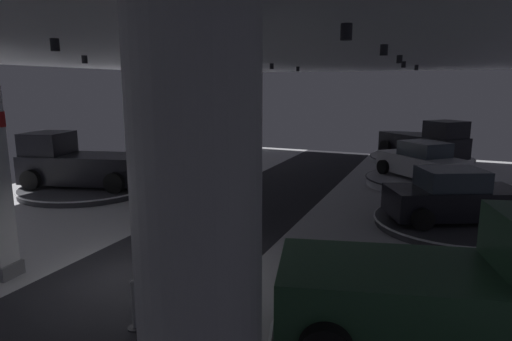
{
  "coord_description": "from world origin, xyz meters",
  "views": [
    {
      "loc": [
        6.43,
        -7.9,
        4.62
      ],
      "look_at": [
        0.09,
        7.02,
        1.4
      ],
      "focal_mm": 30.47,
      "sensor_mm": 36.0,
      "label": 1
    }
  ],
  "objects_px": {
    "pickup_truck_deep_right": "(426,142)",
    "visitor_walking_near": "(240,201)",
    "display_platform_deep_right": "(421,159)",
    "visitor_walking_far": "(150,248)",
    "pickup_truck_near_right": "(459,293)",
    "display_platform_mid_left": "(88,188)",
    "pickup_truck_mid_left": "(79,164)",
    "display_platform_far_right": "(420,181)",
    "column_right": "(198,243)",
    "display_car_mid_right": "(453,197)",
    "display_platform_mid_right": "(452,223)",
    "display_car_far_right": "(422,162)"
  },
  "relations": [
    {
      "from": "column_right",
      "to": "visitor_walking_far",
      "type": "relative_size",
      "value": 3.46
    },
    {
      "from": "display_platform_mid_right",
      "to": "display_car_mid_right",
      "type": "bearing_deg",
      "value": -154.55
    },
    {
      "from": "visitor_walking_near",
      "to": "display_platform_far_right",
      "type": "bearing_deg",
      "value": 59.79
    },
    {
      "from": "pickup_truck_deep_right",
      "to": "display_platform_deep_right",
      "type": "bearing_deg",
      "value": 138.3
    },
    {
      "from": "pickup_truck_near_right",
      "to": "display_car_far_right",
      "type": "height_order",
      "value": "pickup_truck_near_right"
    },
    {
      "from": "pickup_truck_near_right",
      "to": "display_car_mid_right",
      "type": "relative_size",
      "value": 1.24
    },
    {
      "from": "display_platform_far_right",
      "to": "visitor_walking_near",
      "type": "distance_m",
      "value": 10.15
    },
    {
      "from": "display_platform_mid_right",
      "to": "display_platform_deep_right",
      "type": "xyz_separation_m",
      "value": [
        -1.54,
        12.82,
        0.02
      ]
    },
    {
      "from": "pickup_truck_mid_left",
      "to": "visitor_walking_far",
      "type": "xyz_separation_m",
      "value": [
        8.44,
        -6.36,
        -0.3
      ]
    },
    {
      "from": "pickup_truck_mid_left",
      "to": "pickup_truck_near_right",
      "type": "height_order",
      "value": "pickup_truck_near_right"
    },
    {
      "from": "display_car_far_right",
      "to": "visitor_walking_far",
      "type": "xyz_separation_m",
      "value": [
        -5.33,
        -13.23,
        -0.23
      ]
    },
    {
      "from": "pickup_truck_near_right",
      "to": "display_platform_far_right",
      "type": "bearing_deg",
      "value": 94.96
    },
    {
      "from": "display_platform_mid_left",
      "to": "pickup_truck_mid_left",
      "type": "xyz_separation_m",
      "value": [
        -0.31,
        -0.08,
        1.05
      ]
    },
    {
      "from": "pickup_truck_near_right",
      "to": "pickup_truck_deep_right",
      "type": "xyz_separation_m",
      "value": [
        -1.21,
        20.28,
        -0.01
      ]
    },
    {
      "from": "display_platform_far_right",
      "to": "display_car_mid_right",
      "type": "bearing_deg",
      "value": -78.16
    },
    {
      "from": "pickup_truck_mid_left",
      "to": "display_car_mid_right",
      "type": "distance_m",
      "value": 15.03
    },
    {
      "from": "pickup_truck_deep_right",
      "to": "display_car_mid_right",
      "type": "bearing_deg",
      "value": -84.23
    },
    {
      "from": "pickup_truck_near_right",
      "to": "visitor_walking_far",
      "type": "relative_size",
      "value": 3.56
    },
    {
      "from": "column_right",
      "to": "display_platform_mid_left",
      "type": "distance_m",
      "value": 15.47
    },
    {
      "from": "pickup_truck_deep_right",
      "to": "visitor_walking_near",
      "type": "relative_size",
      "value": 3.37
    },
    {
      "from": "display_platform_mid_left",
      "to": "visitor_walking_far",
      "type": "xyz_separation_m",
      "value": [
        8.13,
        -6.44,
        0.75
      ]
    },
    {
      "from": "column_right",
      "to": "display_platform_far_right",
      "type": "xyz_separation_m",
      "value": [
        1.89,
        16.77,
        -2.55
      ]
    },
    {
      "from": "display_platform_mid_left",
      "to": "pickup_truck_deep_right",
      "type": "xyz_separation_m",
      "value": [
        13.42,
        13.47,
        1.08
      ]
    },
    {
      "from": "display_platform_deep_right",
      "to": "visitor_walking_far",
      "type": "bearing_deg",
      "value": -104.08
    },
    {
      "from": "pickup_truck_mid_left",
      "to": "display_platform_far_right",
      "type": "xyz_separation_m",
      "value": [
        13.75,
        6.89,
        -1.0
      ]
    },
    {
      "from": "display_platform_mid_left",
      "to": "pickup_truck_near_right",
      "type": "relative_size",
      "value": 1.0
    },
    {
      "from": "column_right",
      "to": "pickup_truck_near_right",
      "type": "distance_m",
      "value": 4.65
    },
    {
      "from": "pickup_truck_near_right",
      "to": "visitor_walking_near",
      "type": "bearing_deg",
      "value": 142.19
    },
    {
      "from": "visitor_walking_far",
      "to": "display_platform_mid_right",
      "type": "bearing_deg",
      "value": 47.94
    },
    {
      "from": "display_car_far_right",
      "to": "pickup_truck_near_right",
      "type": "bearing_deg",
      "value": -85.13
    },
    {
      "from": "display_platform_mid_left",
      "to": "display_platform_deep_right",
      "type": "distance_m",
      "value": 19.0
    },
    {
      "from": "display_platform_far_right",
      "to": "visitor_walking_far",
      "type": "bearing_deg",
      "value": -111.85
    },
    {
      "from": "display_car_mid_right",
      "to": "visitor_walking_far",
      "type": "bearing_deg",
      "value": -132.0
    },
    {
      "from": "column_right",
      "to": "pickup_truck_near_right",
      "type": "xyz_separation_m",
      "value": [
        3.07,
        3.15,
        -1.51
      ]
    },
    {
      "from": "pickup_truck_deep_right",
      "to": "visitor_walking_far",
      "type": "bearing_deg",
      "value": -104.87
    },
    {
      "from": "pickup_truck_near_right",
      "to": "pickup_truck_deep_right",
      "type": "distance_m",
      "value": 20.32
    },
    {
      "from": "display_platform_far_right",
      "to": "visitor_walking_far",
      "type": "height_order",
      "value": "visitor_walking_far"
    },
    {
      "from": "pickup_truck_near_right",
      "to": "display_platform_mid_left",
      "type": "bearing_deg",
      "value": 155.02
    },
    {
      "from": "visitor_walking_near",
      "to": "column_right",
      "type": "bearing_deg",
      "value": -68.2
    },
    {
      "from": "column_right",
      "to": "display_platform_far_right",
      "type": "relative_size",
      "value": 1.12
    },
    {
      "from": "display_car_mid_right",
      "to": "display_platform_far_right",
      "type": "relative_size",
      "value": 0.93
    },
    {
      "from": "pickup_truck_mid_left",
      "to": "pickup_truck_near_right",
      "type": "xyz_separation_m",
      "value": [
        14.94,
        -6.73,
        0.03
      ]
    },
    {
      "from": "display_platform_mid_right",
      "to": "display_platform_deep_right",
      "type": "relative_size",
      "value": 0.83
    },
    {
      "from": "column_right",
      "to": "display_platform_deep_right",
      "type": "relative_size",
      "value": 0.91
    },
    {
      "from": "pickup_truck_mid_left",
      "to": "pickup_truck_near_right",
      "type": "bearing_deg",
      "value": -24.27
    },
    {
      "from": "display_platform_mid_left",
      "to": "visitor_walking_near",
      "type": "height_order",
      "value": "visitor_walking_near"
    },
    {
      "from": "display_platform_mid_left",
      "to": "pickup_truck_near_right",
      "type": "bearing_deg",
      "value": -24.98
    },
    {
      "from": "visitor_walking_far",
      "to": "pickup_truck_deep_right",
      "type": "bearing_deg",
      "value": 75.13
    },
    {
      "from": "column_right",
      "to": "visitor_walking_far",
      "type": "distance_m",
      "value": 5.25
    },
    {
      "from": "display_platform_deep_right",
      "to": "visitor_walking_near",
      "type": "xyz_separation_m",
      "value": [
        -4.83,
        -15.63,
        0.74
      ]
    }
  ]
}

